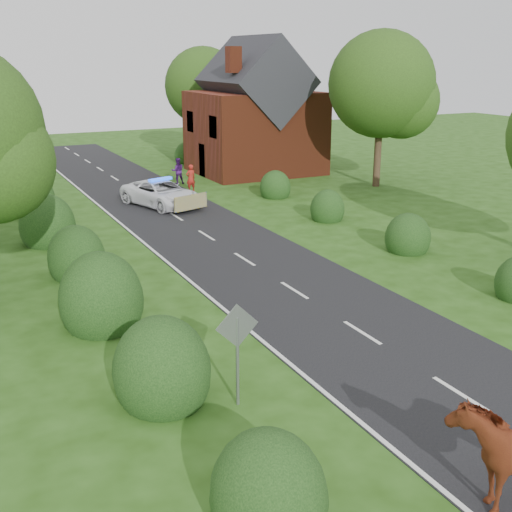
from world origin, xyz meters
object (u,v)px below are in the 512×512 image
road_sign (237,340)px  pedestrian_purple (178,171)px  police_van (161,194)px  cow (507,453)px  pedestrian_red (191,178)px

road_sign → pedestrian_purple: road_sign is taller
police_van → road_sign: bearing=-121.8°
cow → road_sign: bearing=-152.5°
police_van → pedestrian_purple: size_ratio=3.37×
road_sign → police_van: road_sign is taller
cow → pedestrian_red: (4.94, 28.74, -0.06)m
road_sign → police_van: size_ratio=0.46×
road_sign → pedestrian_purple: 27.61m
police_van → cow: bearing=-112.5°
cow → pedestrian_red: cow is taller
police_van → pedestrian_red: (2.85, 2.94, 0.12)m
cow → police_van: bearing=172.4°
road_sign → police_van: 21.30m
police_van → pedestrian_purple: bearing=44.1°
road_sign → pedestrian_purple: size_ratio=1.54×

